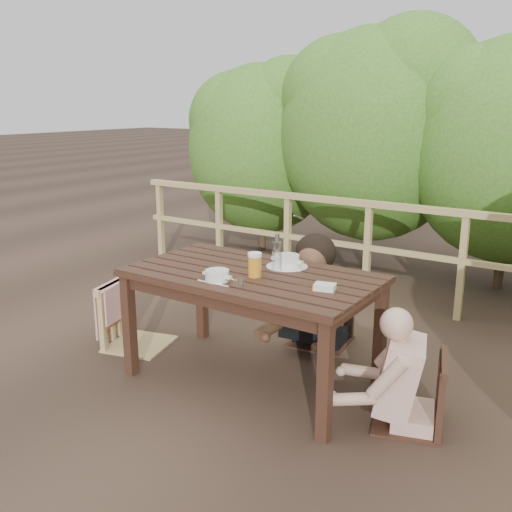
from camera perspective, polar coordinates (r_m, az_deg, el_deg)
The scene contains 16 objects.
ground at distance 4.24m, azimuth -0.38°, elevation -12.00°, with size 60.00×60.00×0.00m, color #453125.
table at distance 4.07m, azimuth -0.39°, elevation -7.10°, with size 1.69×0.95×0.78m, color black.
chair_left at distance 4.70m, azimuth -11.66°, elevation -3.15°, with size 0.48×0.48×0.97m, color tan.
chair_far at distance 4.69m, azimuth 6.46°, elevation -3.24°, with size 0.46×0.46×0.93m, color black.
chair_right at distance 3.64m, azimuth 15.12°, elevation -9.73°, with size 0.43×0.43×0.86m, color black.
woman at distance 4.63m, azimuth 6.67°, elevation -0.14°, with size 0.58×0.72×1.44m, color black, non-canonical shape.
diner_right at distance 3.56m, azimuth 15.77°, elevation -7.20°, with size 0.49×0.61×1.22m, color #D5A391, non-canonical shape.
railing at distance 5.72m, azimuth 10.89°, elevation 0.38°, with size 5.60×0.10×1.01m, color tan.
hedge_row at distance 6.55m, azimuth 19.08°, elevation 14.00°, with size 6.60×1.60×3.80m, color #3A6520, non-canonical shape.
soup_near at distance 3.76m, azimuth -3.84°, elevation -2.03°, with size 0.26×0.26×0.09m, color white.
soup_far at distance 4.08m, azimuth 3.06°, elevation -0.56°, with size 0.29×0.29×0.10m, color white.
bread_roll at distance 3.76m, azimuth -3.57°, elevation -2.08°, with size 0.14×0.10×0.08m, color #A45F2B.
beer_glass at distance 3.82m, azimuth -0.12°, elevation -0.98°, with size 0.09×0.09×0.18m, color gold.
bottle at distance 3.93m, azimuth 2.08°, elevation 0.20°, with size 0.07×0.07×0.28m, color silver.
tumbler at distance 3.62m, azimuth -1.71°, elevation -2.78°, with size 0.06×0.06×0.07m, color white.
butter_tub at distance 3.59m, azimuth 6.79°, elevation -3.17°, with size 0.13×0.09×0.06m, color silver.
Camera 1 is at (2.12, -3.13, 1.92)m, focal length 40.64 mm.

